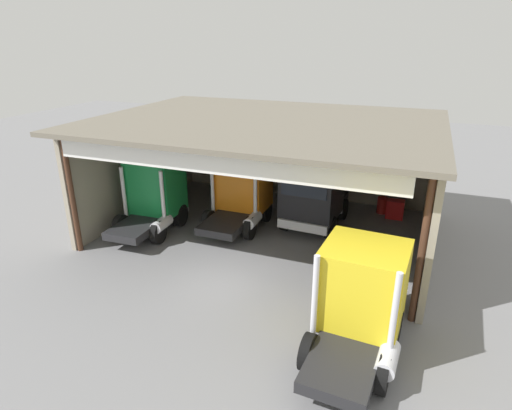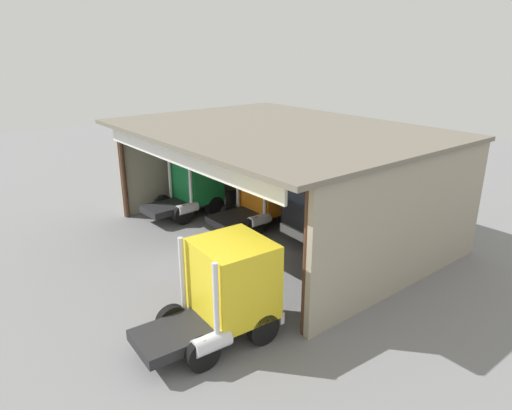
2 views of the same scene
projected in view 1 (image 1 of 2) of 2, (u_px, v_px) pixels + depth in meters
ground_plane at (221, 282)px, 17.19m from camera, size 80.00×80.00×0.00m
workshop_shed at (275, 149)px, 21.27m from camera, size 15.47×11.94×5.61m
truck_green_center_bay at (154, 193)px, 21.33m from camera, size 2.66×4.60×3.68m
truck_orange_yard_outside at (241, 191)px, 21.90m from camera, size 2.69×4.72×3.40m
truck_black_center_right_bay at (313, 194)px, 21.42m from camera, size 2.82×5.46×3.45m
truck_yellow_center_left_bay at (361, 299)px, 12.96m from camera, size 2.70×4.83×3.47m
oil_drum at (382, 205)px, 23.76m from camera, size 0.58×0.58×0.89m
tool_cart at (395, 209)px, 23.05m from camera, size 0.90×0.60×1.00m
traffic_cone at (316, 342)px, 13.39m from camera, size 0.36×0.36×0.56m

